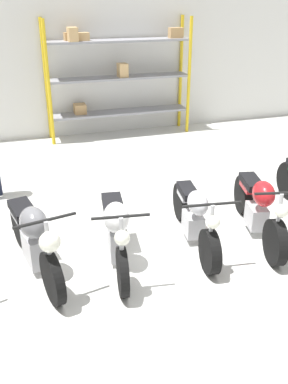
{
  "coord_description": "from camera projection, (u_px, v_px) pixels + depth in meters",
  "views": [
    {
      "loc": [
        -1.67,
        -4.86,
        3.27
      ],
      "look_at": [
        0.0,
        0.4,
        0.7
      ],
      "focal_mm": 40.0,
      "sensor_mm": 36.0,
      "label": 1
    }
  ],
  "objects": [
    {
      "name": "motorcycle_red",
      "position": [
        259.0,
        207.0,
        6.21
      ],
      "size": [
        0.8,
        2.07,
        1.02
      ],
      "rotation": [
        0.0,
        0.0,
        -1.8
      ],
      "color": "black",
      "rests_on": "ground_plane"
    },
    {
      "name": "ground_plane",
      "position": [
        153.0,
        248.0,
        6.04
      ],
      "size": [
        30.0,
        30.0,
        0.0
      ],
      "primitive_type": "plane",
      "color": "silver"
    },
    {
      "name": "motorcycle_grey",
      "position": [
        34.0,
        237.0,
        5.34
      ],
      "size": [
        0.75,
        2.06,
        1.07
      ],
      "rotation": [
        0.0,
        0.0,
        -1.37
      ],
      "color": "black",
      "rests_on": "ground_plane"
    },
    {
      "name": "shelving_rack",
      "position": [
        116.0,
        74.0,
        10.26
      ],
      "size": [
        3.51,
        0.63,
        2.79
      ],
      "color": "gold",
      "rests_on": "ground_plane"
    },
    {
      "name": "back_wall",
      "position": [
        77.0,
        61.0,
        10.22
      ],
      "size": [
        30.0,
        0.08,
        3.6
      ],
      "color": "silver",
      "rests_on": "ground_plane"
    },
    {
      "name": "motorcycle_silver",
      "position": [
        194.0,
        216.0,
        6.03
      ],
      "size": [
        0.74,
        2.05,
        0.96
      ],
      "rotation": [
        0.0,
        0.0,
        -1.71
      ],
      "color": "black",
      "rests_on": "ground_plane"
    },
    {
      "name": "motorcycle_white",
      "position": [
        116.0,
        230.0,
        5.57
      ],
      "size": [
        0.66,
        1.99,
        1.03
      ],
      "rotation": [
        0.0,
        0.0,
        -1.72
      ],
      "color": "black",
      "rests_on": "ground_plane"
    }
  ]
}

